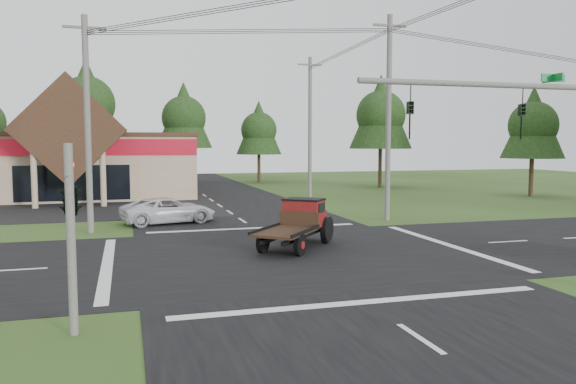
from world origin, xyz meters
name	(u,v)px	position (x,y,z in m)	size (l,w,h in m)	color
ground	(293,255)	(0.00, 0.00, 0.00)	(120.00, 120.00, 0.00)	#2C4217
road_ns	(293,254)	(0.00, 0.00, 0.01)	(12.00, 120.00, 0.02)	black
road_ew	(293,254)	(0.00, 0.00, 0.01)	(120.00, 12.00, 0.02)	black
parking_apron	(3,211)	(-14.00, 19.00, 0.01)	(28.00, 14.00, 0.02)	black
cvs_building	(6,163)	(-15.70, 29.57, 2.78)	(30.40, 18.20, 9.19)	tan
traffic_signal_mast	(560,142)	(5.82, -7.50, 4.43)	(8.12, 0.24, 7.00)	#595651
traffic_signal_corner	(70,182)	(-7.50, -7.32, 3.52)	(0.53, 2.48, 4.40)	#595651
utility_pole_nw	(88,123)	(-8.00, 8.00, 5.39)	(2.00, 0.30, 10.50)	#595651
utility_pole_ne	(388,116)	(8.00, 8.00, 5.89)	(2.00, 0.30, 11.50)	#595651
utility_pole_n	(310,126)	(8.00, 22.00, 5.74)	(2.00, 0.30, 11.20)	#595651
tree_row_c	(87,101)	(-10.00, 41.00, 8.72)	(7.28, 7.28, 13.13)	#332316
tree_row_d	(184,116)	(0.00, 42.00, 7.38)	(6.16, 6.16, 11.11)	#332316
tree_row_e	(259,128)	(8.00, 40.00, 6.03)	(5.04, 5.04, 9.09)	#332316
tree_side_ne	(381,113)	(18.00, 30.00, 7.38)	(6.16, 6.16, 11.11)	#332316
tree_side_e_near	(533,123)	(26.00, 18.00, 6.03)	(5.04, 5.04, 9.09)	#332316
antique_flatbed_truck	(295,224)	(0.47, 1.24, 1.02)	(1.87, 4.90, 2.05)	#5B0D0F
white_pickup	(168,210)	(-4.08, 10.27, 0.71)	(2.37, 5.13, 1.43)	silver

